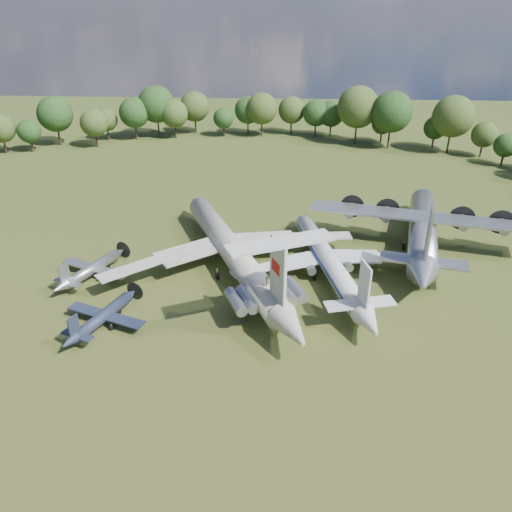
# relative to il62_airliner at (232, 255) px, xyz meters

# --- Properties ---
(ground) EXTENTS (300.00, 300.00, 0.00)m
(ground) POSITION_rel_il62_airliner_xyz_m (-1.05, -2.27, -2.65)
(ground) COLOR #254316
(ground) RESTS_ON ground
(il62_airliner) EXTENTS (60.03, 66.36, 5.31)m
(il62_airliner) POSITION_rel_il62_airliner_xyz_m (0.00, 0.00, 0.00)
(il62_airliner) COLOR beige
(il62_airliner) RESTS_ON ground
(tu104_jet) EXTENTS (39.17, 46.80, 4.09)m
(tu104_jet) POSITION_rel_il62_airliner_xyz_m (15.07, -1.19, -0.61)
(tu104_jet) COLOR silver
(tu104_jet) RESTS_ON ground
(an12_transport) EXTENTS (47.63, 51.00, 5.69)m
(an12_transport) POSITION_rel_il62_airliner_xyz_m (31.72, 9.18, 0.19)
(an12_transport) COLOR #9A9CA1
(an12_transport) RESTS_ON ground
(small_prop_west) EXTENTS (16.48, 18.89, 2.32)m
(small_prop_west) POSITION_rel_il62_airliner_xyz_m (-15.54, -16.18, -1.50)
(small_prop_west) COLOR black
(small_prop_west) RESTS_ON ground
(small_prop_northwest) EXTENTS (17.62, 19.87, 2.41)m
(small_prop_northwest) POSITION_rel_il62_airliner_xyz_m (-21.33, -3.76, -1.45)
(small_prop_northwest) COLOR #A6A9AE
(small_prop_northwest) RESTS_ON ground
(person_on_il62) EXTENTS (0.81, 0.79, 1.89)m
(person_on_il62) POSITION_rel_il62_airliner_xyz_m (6.04, -13.58, 3.60)
(person_on_il62) COLOR olive
(person_on_il62) RESTS_ON il62_airliner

